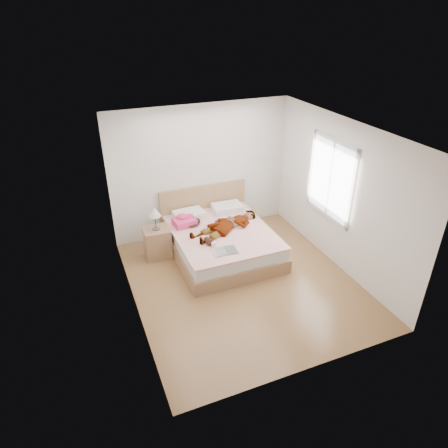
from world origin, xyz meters
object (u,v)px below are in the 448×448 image
(nightstand, at_px, (157,240))
(woman, at_px, (227,223))
(bed, at_px, (220,239))
(magazine, at_px, (226,251))
(towel, at_px, (184,221))
(coffee_mug, at_px, (214,244))
(phone, at_px, (194,215))
(plush_toy, at_px, (209,241))

(nightstand, bearing_deg, woman, -15.61)
(bed, distance_m, magazine, 0.82)
(nightstand, bearing_deg, magazine, -49.70)
(towel, height_order, magazine, towel)
(coffee_mug, bearing_deg, woman, 48.08)
(phone, bearing_deg, bed, -65.33)
(plush_toy, bearing_deg, nightstand, 134.15)
(towel, relative_size, plush_toy, 1.80)
(bed, xyz_separation_m, towel, (-0.58, 0.39, 0.32))
(woman, bearing_deg, coffee_mug, -62.24)
(plush_toy, bearing_deg, bed, 49.16)
(coffee_mug, height_order, nightstand, nightstand)
(bed, distance_m, plush_toy, 0.66)
(magazine, bearing_deg, towel, 107.82)
(phone, bearing_deg, coffee_mug, -107.77)
(plush_toy, bearing_deg, towel, 103.10)
(phone, xyz_separation_m, magazine, (0.17, -1.14, -0.17))
(bed, height_order, nightstand, nightstand)
(woman, height_order, magazine, woman)
(magazine, height_order, plush_toy, plush_toy)
(phone, distance_m, towel, 0.22)
(coffee_mug, distance_m, plush_toy, 0.11)
(towel, bearing_deg, bed, -34.19)
(bed, distance_m, coffee_mug, 0.69)
(phone, distance_m, bed, 0.68)
(bed, bearing_deg, coffee_mug, -122.17)
(coffee_mug, height_order, plush_toy, plush_toy)
(bed, relative_size, plush_toy, 8.69)
(woman, height_order, towel, towel)
(bed, bearing_deg, plush_toy, -130.84)
(phone, relative_size, bed, 0.05)
(magazine, height_order, nightstand, nightstand)
(phone, xyz_separation_m, coffee_mug, (0.04, -0.91, -0.14))
(towel, relative_size, magazine, 0.97)
(woman, bearing_deg, magazine, -44.34)
(woman, height_order, phone, phone)
(phone, height_order, plush_toy, phone)
(towel, bearing_deg, nightstand, -173.33)
(nightstand, bearing_deg, coffee_mug, -47.44)
(woman, distance_m, towel, 0.81)
(bed, bearing_deg, phone, 134.99)
(woman, distance_m, phone, 0.65)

